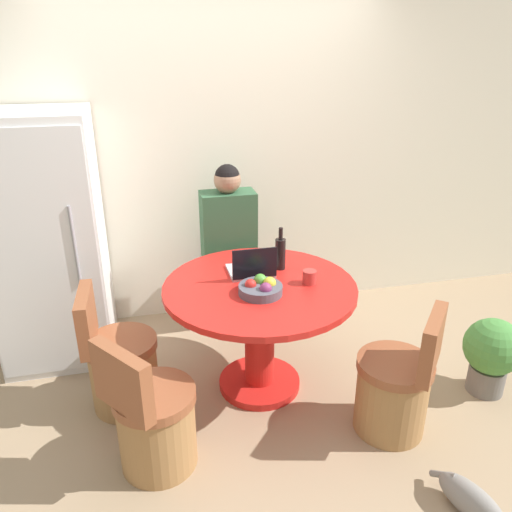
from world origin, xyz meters
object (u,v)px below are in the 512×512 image
Objects in this scene: chair_near_left_corner at (154,423)px; bottle at (280,253)px; laptop at (251,269)px; chair_left_side at (121,367)px; refrigerator at (48,241)px; person_seated at (228,242)px; chair_near_right_corner at (395,390)px; fruit_bowl at (261,288)px; potted_plant at (492,352)px; dining_table at (260,315)px; cat at (474,502)px.

chair_near_left_corner is 1.29m from bottle.
laptop is at bearing -166.58° from bottle.
chair_left_side and chair_near_left_corner have the same top height.
refrigerator reaches higher than person_seated.
bottle reaches higher than chair_near_right_corner.
bottle is (0.21, 0.32, 0.07)m from fruit_bowl.
chair_near_right_corner is 3.08× the size of fruit_bowl.
chair_near_right_corner reaches higher than potted_plant.
chair_left_side is at bearing -59.82° from refrigerator.
dining_table is at bearing -132.92° from bottle.
chair_near_left_corner is at bearing -176.63° from potted_plant.
bottle reaches higher than laptop.
fruit_bowl is 1.53m from cat.
refrigerator is at bearing 31.62° from chair_left_side.
bottle is (0.19, 0.20, 0.33)m from dining_table.
laptop reaches higher than chair_near_right_corner.
laptop reaches higher than cat.
chair_left_side is at bearing 8.61° from laptop.
laptop is at bearing -25.06° from refrigerator.
chair_left_side is 2.36m from potted_plant.
refrigerator reaches higher than dining_table.
refrigerator is at bearing -25.06° from laptop.
chair_left_side is at bearing 169.64° from potted_plant.
refrigerator is 1.54m from chair_near_left_corner.
chair_near_left_corner is at bearing -51.18° from chair_near_right_corner.
fruit_bowl is 0.50× the size of potted_plant.
chair_left_side is 1.54× the size of potted_plant.
fruit_bowl is at bearing -34.16° from refrigerator.
fruit_bowl is at bearing -100.67° from dining_table.
person_seated is (-0.71, 1.40, 0.45)m from chair_near_right_corner.
chair_left_side is 1.24m from person_seated.
fruit_bowl reaches higher than chair_left_side.
refrigerator reaches higher than potted_plant.
fruit_bowl is (0.68, 0.41, 0.51)m from chair_near_left_corner.
chair_near_left_corner is at bearing -160.90° from chair_left_side.
refrigerator reaches higher than fruit_bowl.
laptop is at bearing -79.95° from chair_left_side.
chair_near_left_corner is 2.87× the size of laptop.
fruit_bowl is at bearing 88.93° from laptop.
refrigerator reaches higher than bottle.
dining_table is at bearing 96.28° from laptop.
chair_near_right_corner and chair_left_side have the same top height.
refrigerator is 3.03m from potted_plant.
fruit_bowl is at bearing -95.74° from chair_near_left_corner.
chair_near_right_corner is 1.63m from person_seated.
chair_left_side is 1.23m from bottle.
fruit_bowl is (-0.69, 0.46, 0.51)m from chair_near_right_corner.
chair_near_right_corner reaches higher than cat.
chair_near_right_corner is (0.67, -0.58, -0.26)m from dining_table.
chair_near_right_corner is at bearing -109.73° from chair_left_side.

